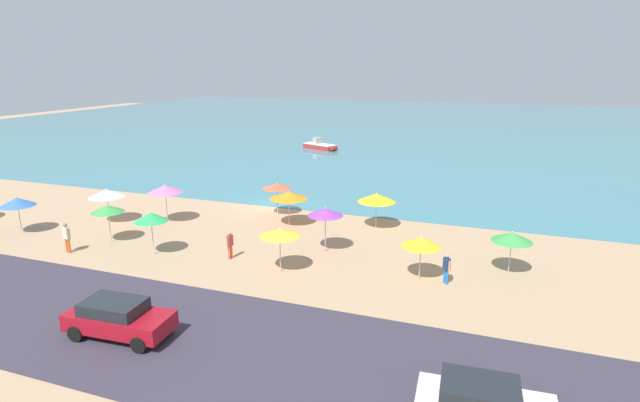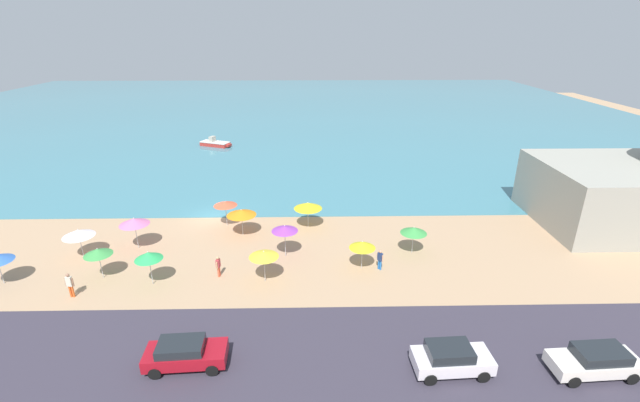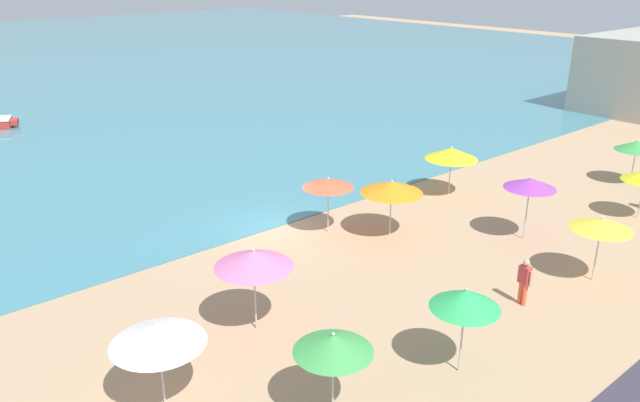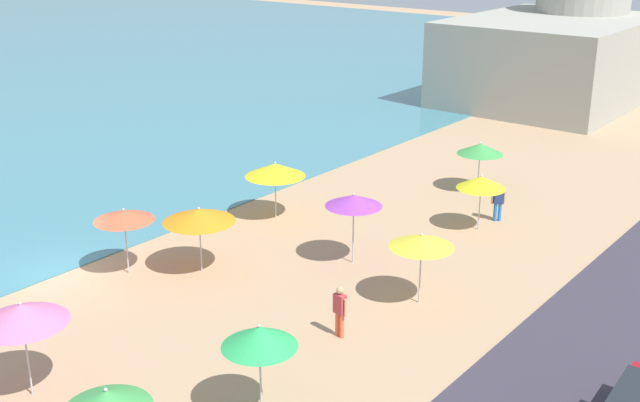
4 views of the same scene
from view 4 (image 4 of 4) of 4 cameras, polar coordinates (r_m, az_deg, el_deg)
ground_plane at (r=29.02m, az=-18.11°, el=-5.06°), size 160.00×160.00×0.00m
beach_umbrella_0 at (r=31.55m, az=11.39°, el=1.31°), size 1.92×1.92×2.25m
beach_umbrella_1 at (r=27.47m, az=-8.60°, el=-1.01°), size 2.49×2.49×2.36m
beach_umbrella_2 at (r=19.32m, az=-4.33°, el=-9.60°), size 1.86×1.86×2.55m
beach_umbrella_3 at (r=21.39m, az=-20.47°, el=-7.52°), size 2.32×2.32×2.64m
beach_umbrella_6 at (r=27.79m, az=-13.78°, el=-1.00°), size 2.06×2.06×2.37m
beach_umbrella_7 at (r=25.09m, az=7.23°, el=-2.85°), size 2.06×2.06×2.38m
beach_umbrella_9 at (r=32.20m, az=-3.21°, el=2.23°), size 2.46×2.46×2.37m
beach_umbrella_10 at (r=27.77m, az=2.41°, el=0.03°), size 2.01×2.01×2.61m
beach_umbrella_11 at (r=17.83m, az=-14.93°, el=-13.52°), size 1.91×1.91×2.37m
beach_umbrella_12 at (r=36.12m, az=11.32°, el=3.67°), size 2.04×2.04×2.26m
bather_1 at (r=23.42m, az=1.42°, el=-7.68°), size 0.28×0.56×1.60m
bather_2 at (r=32.93m, az=12.56°, el=0.05°), size 0.39×0.47×1.58m
harbor_fortress at (r=57.16m, az=16.95°, el=10.94°), size 14.92×10.93×11.45m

